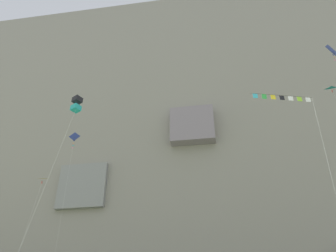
% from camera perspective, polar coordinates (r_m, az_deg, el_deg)
% --- Properties ---
extents(cliff_face, '(180.00, 25.40, 79.30)m').
position_cam_1_polar(cliff_face, '(79.73, 4.81, -4.30)').
color(cliff_face, gray).
rests_on(cliff_face, ground).
extents(kite_delta_mid_right, '(1.30, 5.20, 20.40)m').
position_cam_1_polar(kite_delta_mid_right, '(47.84, -20.11, -9.48)').
color(kite_delta_mid_right, yellow).
rests_on(kite_delta_mid_right, ground).
extents(kite_diamond_high_right, '(3.44, 5.27, 29.76)m').
position_cam_1_polar(kite_diamond_high_right, '(53.53, -15.03, -2.60)').
color(kite_diamond_high_right, navy).
rests_on(kite_diamond_high_right, ground).
extents(kite_box_high_left, '(2.15, 3.13, 18.32)m').
position_cam_1_polar(kite_box_high_left, '(27.79, -14.63, 3.27)').
color(kite_box_high_left, black).
rests_on(kite_box_high_left, ground).
extents(kite_banner_front_field, '(4.48, 4.16, 17.46)m').
position_cam_1_polar(kite_banner_front_field, '(25.96, 18.77, 2.47)').
color(kite_banner_front_field, black).
rests_on(kite_banner_front_field, ground).
extents(kite_diamond_near_cliff, '(3.76, 2.49, 35.98)m').
position_cam_1_polar(kite_diamond_near_cliff, '(50.81, 25.36, 10.15)').
color(kite_diamond_near_cliff, navy).
rests_on(kite_diamond_near_cliff, ground).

